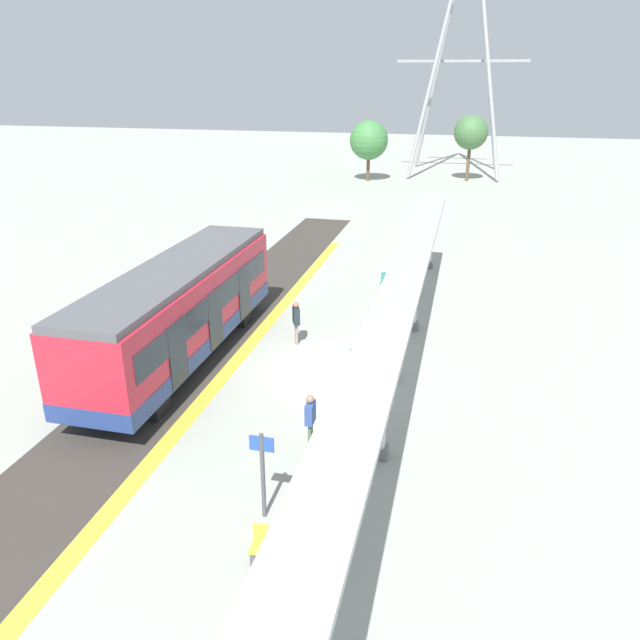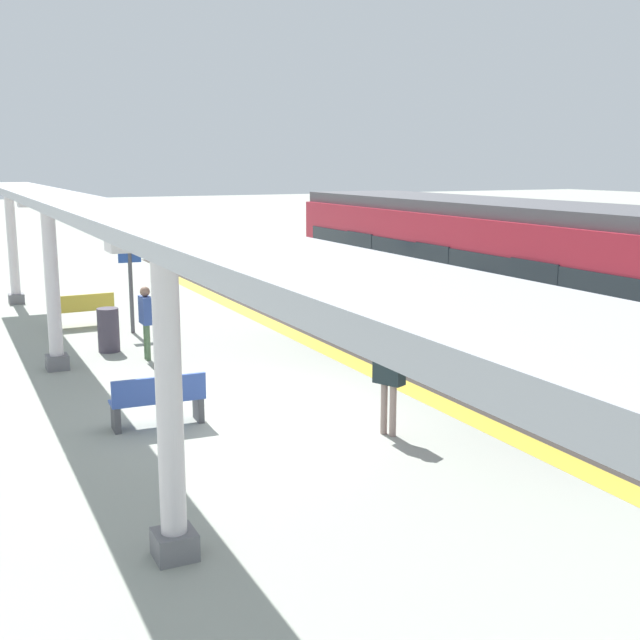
{
  "view_description": "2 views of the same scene",
  "coord_description": "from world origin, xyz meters",
  "px_view_note": "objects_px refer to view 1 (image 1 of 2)",
  "views": [
    {
      "loc": [
        4.45,
        -18.03,
        9.43
      ],
      "look_at": [
        -0.14,
        0.89,
        1.5
      ],
      "focal_mm": 34.05,
      "sensor_mm": 36.0,
      "label": 1
    },
    {
      "loc": [
        4.84,
        12.27,
        4.19
      ],
      "look_at": [
        -1.95,
        -1.85,
        1.1
      ],
      "focal_mm": 44.93,
      "sensor_mm": 36.0,
      "label": 2
    }
  ],
  "objects_px": {
    "canopy_pillar_third": "(415,287)",
    "bench_mid_platform": "(287,548)",
    "train_near_carriage": "(180,312)",
    "trash_bin": "(322,459)",
    "passenger_by_the_benches": "(310,416)",
    "bench_near_end": "(371,364)",
    "passenger_waiting_near_edge": "(296,318)",
    "canopy_pillar_fourth": "(430,235)",
    "bench_far_end": "(397,283)",
    "platform_info_sign": "(263,468)",
    "canopy_pillar_second": "(382,398)"
  },
  "relations": [
    {
      "from": "canopy_pillar_third",
      "to": "bench_mid_platform",
      "type": "relative_size",
      "value": 2.27
    },
    {
      "from": "train_near_carriage",
      "to": "trash_bin",
      "type": "distance_m",
      "value": 8.41
    },
    {
      "from": "canopy_pillar_third",
      "to": "passenger_by_the_benches",
      "type": "bearing_deg",
      "value": -101.9
    },
    {
      "from": "train_near_carriage",
      "to": "trash_bin",
      "type": "height_order",
      "value": "train_near_carriage"
    },
    {
      "from": "train_near_carriage",
      "to": "canopy_pillar_third",
      "type": "bearing_deg",
      "value": 31.49
    },
    {
      "from": "bench_near_end",
      "to": "passenger_waiting_near_edge",
      "type": "bearing_deg",
      "value": 148.21
    },
    {
      "from": "trash_bin",
      "to": "bench_near_end",
      "type": "bearing_deg",
      "value": 86.73
    },
    {
      "from": "canopy_pillar_fourth",
      "to": "bench_far_end",
      "type": "xyz_separation_m",
      "value": [
        -1.15,
        -4.17,
        -1.31
      ]
    },
    {
      "from": "train_near_carriage",
      "to": "bench_mid_platform",
      "type": "bearing_deg",
      "value": -53.23
    },
    {
      "from": "canopy_pillar_third",
      "to": "passenger_waiting_near_edge",
      "type": "xyz_separation_m",
      "value": [
        -4.09,
        -2.43,
        -0.71
      ]
    },
    {
      "from": "canopy_pillar_third",
      "to": "canopy_pillar_fourth",
      "type": "xyz_separation_m",
      "value": [
        0.0,
        8.49,
        0.0
      ]
    },
    {
      "from": "bench_far_end",
      "to": "passenger_by_the_benches",
      "type": "bearing_deg",
      "value": -93.14
    },
    {
      "from": "bench_mid_platform",
      "to": "platform_info_sign",
      "type": "height_order",
      "value": "platform_info_sign"
    },
    {
      "from": "canopy_pillar_second",
      "to": "canopy_pillar_fourth",
      "type": "bearing_deg",
      "value": 90.0
    },
    {
      "from": "bench_near_end",
      "to": "passenger_by_the_benches",
      "type": "relative_size",
      "value": 0.95
    },
    {
      "from": "bench_far_end",
      "to": "passenger_by_the_benches",
      "type": "height_order",
      "value": "passenger_by_the_benches"
    },
    {
      "from": "platform_info_sign",
      "to": "passenger_by_the_benches",
      "type": "relative_size",
      "value": 1.38
    },
    {
      "from": "train_near_carriage",
      "to": "canopy_pillar_second",
      "type": "distance_m",
      "value": 8.72
    },
    {
      "from": "canopy_pillar_second",
      "to": "bench_mid_platform",
      "type": "xyz_separation_m",
      "value": [
        -1.28,
        -4.27,
        -1.31
      ]
    },
    {
      "from": "passenger_by_the_benches",
      "to": "bench_mid_platform",
      "type": "bearing_deg",
      "value": -81.89
    },
    {
      "from": "train_near_carriage",
      "to": "canopy_pillar_third",
      "type": "xyz_separation_m",
      "value": [
        7.62,
        4.67,
        -0.07
      ]
    },
    {
      "from": "bench_near_end",
      "to": "bench_far_end",
      "type": "distance_m",
      "value": 8.7
    },
    {
      "from": "platform_info_sign",
      "to": "passenger_waiting_near_edge",
      "type": "xyz_separation_m",
      "value": [
        -1.87,
        9.4,
        -0.28
      ]
    },
    {
      "from": "train_near_carriage",
      "to": "canopy_pillar_second",
      "type": "relative_size",
      "value": 3.3
    },
    {
      "from": "canopy_pillar_third",
      "to": "trash_bin",
      "type": "height_order",
      "value": "canopy_pillar_third"
    },
    {
      "from": "passenger_waiting_near_edge",
      "to": "passenger_by_the_benches",
      "type": "distance_m",
      "value": 6.85
    },
    {
      "from": "trash_bin",
      "to": "canopy_pillar_fourth",
      "type": "bearing_deg",
      "value": 86.04
    },
    {
      "from": "passenger_by_the_benches",
      "to": "canopy_pillar_second",
      "type": "bearing_deg",
      "value": 0.76
    },
    {
      "from": "trash_bin",
      "to": "passenger_by_the_benches",
      "type": "distance_m",
      "value": 1.37
    },
    {
      "from": "train_near_carriage",
      "to": "passenger_by_the_benches",
      "type": "bearing_deg",
      "value": -36.51
    },
    {
      "from": "bench_near_end",
      "to": "bench_far_end",
      "type": "height_order",
      "value": "same"
    },
    {
      "from": "canopy_pillar_fourth",
      "to": "passenger_by_the_benches",
      "type": "relative_size",
      "value": 2.16
    },
    {
      "from": "bench_mid_platform",
      "to": "canopy_pillar_second",
      "type": "bearing_deg",
      "value": 73.37
    },
    {
      "from": "bench_mid_platform",
      "to": "passenger_waiting_near_edge",
      "type": "bearing_deg",
      "value": 104.71
    },
    {
      "from": "canopy_pillar_second",
      "to": "bench_far_end",
      "type": "relative_size",
      "value": 2.29
    },
    {
      "from": "bench_near_end",
      "to": "bench_far_end",
      "type": "relative_size",
      "value": 1.0
    },
    {
      "from": "canopy_pillar_third",
      "to": "bench_far_end",
      "type": "xyz_separation_m",
      "value": [
        -1.15,
        4.32,
        -1.31
      ]
    },
    {
      "from": "passenger_waiting_near_edge",
      "to": "platform_info_sign",
      "type": "bearing_deg",
      "value": -78.74
    },
    {
      "from": "trash_bin",
      "to": "platform_info_sign",
      "type": "relative_size",
      "value": 0.45
    },
    {
      "from": "trash_bin",
      "to": "passenger_by_the_benches",
      "type": "relative_size",
      "value": 0.62
    },
    {
      "from": "bench_near_end",
      "to": "trash_bin",
      "type": "bearing_deg",
      "value": -93.27
    },
    {
      "from": "bench_near_end",
      "to": "platform_info_sign",
      "type": "bearing_deg",
      "value": -99.59
    },
    {
      "from": "trash_bin",
      "to": "bench_mid_platform",
      "type": "bearing_deg",
      "value": -89.85
    },
    {
      "from": "trash_bin",
      "to": "passenger_waiting_near_edge",
      "type": "bearing_deg",
      "value": 110.27
    },
    {
      "from": "bench_near_end",
      "to": "platform_info_sign",
      "type": "height_order",
      "value": "platform_info_sign"
    },
    {
      "from": "trash_bin",
      "to": "passenger_waiting_near_edge",
      "type": "xyz_separation_m",
      "value": [
        -2.81,
        7.61,
        0.55
      ]
    },
    {
      "from": "train_near_carriage",
      "to": "canopy_pillar_fourth",
      "type": "relative_size",
      "value": 3.3
    },
    {
      "from": "canopy_pillar_third",
      "to": "canopy_pillar_second",
      "type": "bearing_deg",
      "value": -90.0
    },
    {
      "from": "canopy_pillar_third",
      "to": "platform_info_sign",
      "type": "height_order",
      "value": "canopy_pillar_third"
    },
    {
      "from": "bench_mid_platform",
      "to": "passenger_by_the_benches",
      "type": "xyz_separation_m",
      "value": [
        -0.6,
        4.24,
        0.56
      ]
    }
  ]
}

